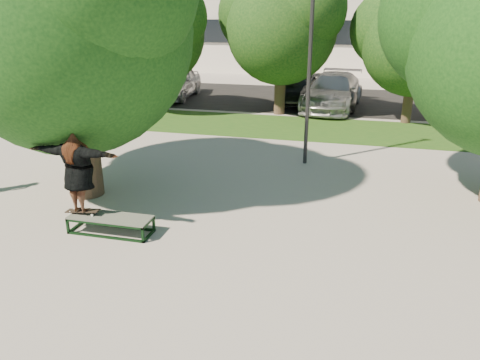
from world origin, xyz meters
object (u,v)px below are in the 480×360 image
(tree_left, at_px, (66,15))
(car_silver_a, at_px, (175,83))
(car_dark, at_px, (293,91))
(car_silver_b, at_px, (333,91))
(car_grey, at_px, (326,90))
(lamppost, at_px, (310,60))
(grind_box, at_px, (111,224))

(tree_left, height_order, car_silver_a, tree_left)
(car_dark, relative_size, car_silver_b, 0.68)
(car_grey, bearing_deg, car_silver_a, 170.82)
(lamppost, bearing_deg, car_dark, 100.36)
(lamppost, distance_m, car_silver_a, 12.84)
(grind_box, relative_size, car_grey, 0.33)
(grind_box, relative_size, car_silver_a, 0.38)
(grind_box, relative_size, car_dark, 0.46)
(lamppost, xyz_separation_m, car_grey, (-0.09, 9.36, -2.39))
(tree_left, height_order, grind_box, tree_left)
(grind_box, bearing_deg, car_silver_b, 75.59)
(car_dark, xyz_separation_m, car_grey, (1.65, -0.16, 0.12))
(car_silver_a, relative_size, car_grey, 0.87)
(lamppost, height_order, car_silver_a, lamppost)
(car_dark, bearing_deg, grind_box, -101.90)
(car_silver_a, bearing_deg, lamppost, -53.85)
(car_silver_a, bearing_deg, grind_box, -77.34)
(lamppost, xyz_separation_m, car_dark, (-1.74, 9.52, -2.51))
(tree_left, relative_size, car_silver_a, 1.49)
(grind_box, bearing_deg, lamppost, 59.24)
(tree_left, relative_size, grind_box, 3.95)
(grind_box, height_order, car_grey, car_grey)
(grind_box, xyz_separation_m, car_silver_b, (3.77, 14.68, 0.64))
(car_grey, bearing_deg, tree_left, -118.48)
(car_silver_b, bearing_deg, car_grey, 129.27)
(grind_box, xyz_separation_m, car_dark, (1.76, 15.40, 0.45))
(car_dark, distance_m, car_grey, 1.67)
(tree_left, relative_size, lamppost, 1.16)
(car_silver_a, bearing_deg, car_grey, -6.03)
(lamppost, bearing_deg, car_grey, 90.53)
(car_dark, height_order, car_silver_b, car_silver_b)
(lamppost, height_order, car_grey, lamppost)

